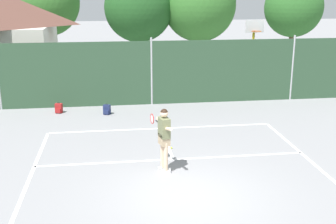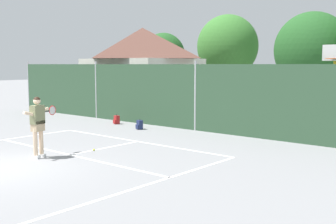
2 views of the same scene
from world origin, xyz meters
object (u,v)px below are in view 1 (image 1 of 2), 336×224
Objects in this scene: basketball_hoop at (253,46)px; backpack_red at (59,108)px; tennis_player at (164,135)px; tennis_ball at (171,148)px; backpack_navy at (107,110)px.

basketball_hoop is 7.67× the size of backpack_red.
tennis_player is (-5.56, -9.10, -1.20)m from basketball_hoop.
tennis_ball is (-5.10, -7.35, -2.28)m from basketball_hoop.
basketball_hoop is 7.67× the size of backpack_navy.
basketball_hoop reaches higher than backpack_navy.
backpack_navy is (-7.18, -3.09, -2.12)m from basketball_hoop.
tennis_ball is 6.25m from backpack_red.
tennis_player is 4.01× the size of backpack_navy.
backpack_navy is (-1.62, 6.01, -0.92)m from tennis_player.
tennis_player is 6.29m from backpack_navy.
basketball_hoop is 8.10m from backpack_navy.
tennis_player is 28.10× the size of tennis_ball.
backpack_red is (-9.17, -2.61, -2.12)m from basketball_hoop.
tennis_player is 7.48m from backpack_red.
tennis_ball is 0.14× the size of backpack_red.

